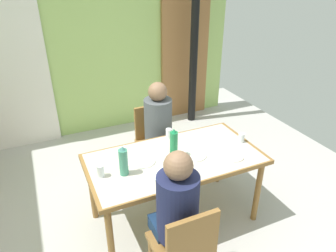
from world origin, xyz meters
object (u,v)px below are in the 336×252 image
Objects in this scene: water_bottle_green_far at (174,144)px; person_near_diner at (177,204)px; person_far_diner at (159,122)px; water_bottle_green_near at (123,161)px; chair_near_diner at (185,247)px; chair_far_diner at (154,139)px; dining_table at (175,164)px.

person_near_diner is at bearing -113.46° from water_bottle_green_far.
water_bottle_green_near is (-0.60, -0.68, 0.07)m from person_far_diner.
water_bottle_green_far reaches higher than water_bottle_green_near.
person_near_diner is 0.61m from water_bottle_green_near.
person_far_diner reaches higher than water_bottle_green_far.
chair_near_diner is 3.24× the size of water_bottle_green_near.
chair_far_diner is 1.13× the size of person_far_diner.
person_near_diner is (-0.39, -1.39, 0.28)m from chair_far_diner.
person_near_diner is (-0.28, -0.63, 0.12)m from dining_table.
chair_far_diner is 1.47m from person_near_diner.
water_bottle_green_far is at bearing 79.63° from person_far_diner.
dining_table is 5.45× the size of water_bottle_green_far.
person_far_diner is at bearing 74.38° from chair_near_diner.
chair_near_diner is 1.00× the size of chair_far_diner.
chair_near_diner reaches higher than dining_table.
chair_far_diner is 0.85m from water_bottle_green_far.
person_far_diner is 2.86× the size of water_bottle_green_near.
person_near_diner reaches higher than chair_near_diner.
chair_near_diner is at bearing -73.63° from water_bottle_green_near.
person_far_diner is 0.91m from water_bottle_green_near.
chair_far_diner is (0.11, 0.76, -0.16)m from dining_table.
dining_table is 0.79m from chair_far_diner.
water_bottle_green_near is (-0.60, -0.82, 0.35)m from chair_far_diner.
person_near_diner is at bearing 90.00° from chair_near_diner.
person_near_diner is (-0.00, 0.14, 0.28)m from chair_near_diner.
water_bottle_green_far is (-0.11, -0.76, 0.37)m from chair_far_diner.
person_far_diner is at bearing 79.63° from water_bottle_green_far.
chair_far_diner reaches higher than dining_table.
person_far_diner reaches higher than chair_far_diner.
water_bottle_green_near is (-0.49, -0.05, 0.19)m from dining_table.
dining_table is 0.83m from chair_near_diner.
chair_far_diner is at bearing 74.38° from person_near_diner.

